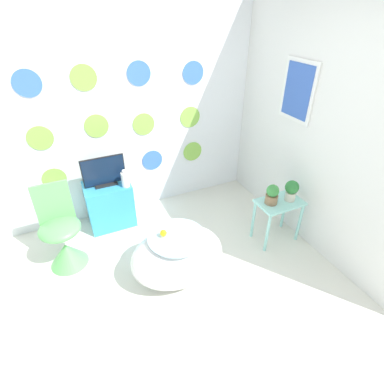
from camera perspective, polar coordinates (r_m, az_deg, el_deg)
The scene contains 12 objects.
ground_plane at distance 2.69m, azimuth 2.22°, elevation -27.19°, with size 12.00×12.00×0.00m, color silver.
wall_back_dotted at distance 3.50m, azimuth -13.61°, elevation 15.01°, with size 4.22×0.05×2.60m.
wall_right at distance 3.34m, azimuth 20.34°, elevation 13.14°, with size 0.06×3.10×2.60m.
bathtub at distance 2.92m, azimuth -2.78°, elevation -12.02°, with size 0.90×0.66×0.52m.
rubber_duck at distance 2.73m, azimuth -5.46°, elevation -7.75°, with size 0.06×0.07×0.07m.
chair at distance 3.29m, azimuth -23.23°, elevation -8.65°, with size 0.40×0.40×0.88m.
tv_cabinet at distance 3.68m, azimuth -15.38°, elevation -2.25°, with size 0.51×0.39×0.55m.
tv at distance 3.47m, azimuth -16.42°, elevation 3.55°, with size 0.47×0.12×0.34m.
vase at distance 3.41m, azimuth -12.60°, elevation 2.41°, with size 0.09×0.09×0.20m.
side_table at distance 3.38m, azimuth 16.16°, elevation -3.16°, with size 0.48×0.31×0.51m.
potted_plant_left at distance 3.21m, azimuth 15.02°, elevation -0.45°, with size 0.13×0.13×0.22m.
potted_plant_right at distance 3.31m, azimuth 18.42°, elevation 0.41°, with size 0.14×0.14×0.23m.
Camera 1 is at (-0.64, -1.17, 2.33)m, focal length 28.00 mm.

